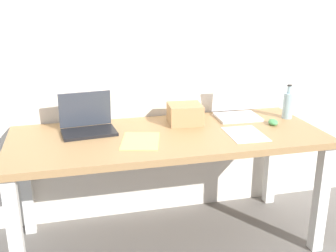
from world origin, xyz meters
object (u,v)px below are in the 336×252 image
(laptop_right, at_px, (236,111))
(computer_mouse, at_px, (273,122))
(cardboard_box, at_px, (185,114))
(desk, at_px, (168,148))
(beer_bottle, at_px, (288,105))
(laptop_left, at_px, (88,124))

(laptop_right, distance_m, computer_mouse, 0.28)
(computer_mouse, xyz_separation_m, cardboard_box, (-0.55, 0.16, 0.05))
(cardboard_box, bearing_deg, laptop_right, 8.31)
(desk, bearing_deg, computer_mouse, 1.08)
(beer_bottle, distance_m, cardboard_box, 0.71)
(computer_mouse, distance_m, cardboard_box, 0.57)
(beer_bottle, bearing_deg, computer_mouse, -145.74)
(desk, xyz_separation_m, beer_bottle, (0.86, 0.12, 0.18))
(laptop_left, distance_m, laptop_right, 1.01)
(laptop_right, bearing_deg, beer_bottle, -18.92)
(computer_mouse, bearing_deg, desk, -162.28)
(desk, height_order, beer_bottle, beer_bottle)
(desk, xyz_separation_m, computer_mouse, (0.70, 0.01, 0.11))
(desk, height_order, laptop_left, laptop_left)
(laptop_right, bearing_deg, laptop_left, -175.48)
(laptop_right, distance_m, beer_bottle, 0.35)
(cardboard_box, bearing_deg, beer_bottle, -4.54)
(desk, relative_size, computer_mouse, 18.88)
(laptop_right, relative_size, cardboard_box, 1.39)
(desk, xyz_separation_m, laptop_left, (-0.47, 0.15, 0.15))
(computer_mouse, bearing_deg, laptop_left, -170.20)
(beer_bottle, bearing_deg, laptop_right, 161.08)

